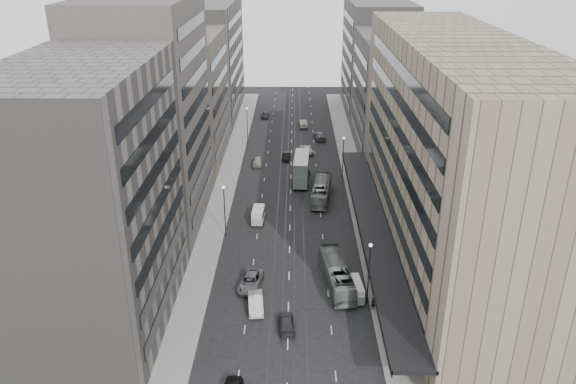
{
  "coord_description": "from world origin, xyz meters",
  "views": [
    {
      "loc": [
        0.62,
        -63.05,
        40.59
      ],
      "look_at": [
        -0.31,
        15.62,
        5.8
      ],
      "focal_mm": 35.0,
      "sensor_mm": 36.0,
      "label": 1
    }
  ],
  "objects_px": {
    "bus_far": "(321,191)",
    "panel_van": "(258,215)",
    "vw_microbus": "(354,289)",
    "sedan_2": "(250,281)",
    "double_decker": "(301,168)",
    "sedan_1": "(256,303)",
    "pedestrian": "(373,303)",
    "bus_near": "(336,274)"
  },
  "relations": [
    {
      "from": "vw_microbus",
      "to": "sedan_2",
      "type": "xyz_separation_m",
      "value": [
        -13.14,
        2.35,
        -0.49
      ]
    },
    {
      "from": "vw_microbus",
      "to": "panel_van",
      "type": "xyz_separation_m",
      "value": [
        -13.23,
        20.74,
        0.05
      ]
    },
    {
      "from": "double_decker",
      "to": "sedan_1",
      "type": "relative_size",
      "value": 1.9
    },
    {
      "from": "panel_van",
      "to": "sedan_2",
      "type": "bearing_deg",
      "value": -86.13
    },
    {
      "from": "bus_far",
      "to": "sedan_2",
      "type": "bearing_deg",
      "value": 76.71
    },
    {
      "from": "pedestrian",
      "to": "bus_near",
      "type": "bearing_deg",
      "value": -76.02
    },
    {
      "from": "panel_van",
      "to": "sedan_1",
      "type": "relative_size",
      "value": 0.8
    },
    {
      "from": "vw_microbus",
      "to": "sedan_1",
      "type": "bearing_deg",
      "value": -174.06
    },
    {
      "from": "panel_van",
      "to": "double_decker",
      "type": "bearing_deg",
      "value": 70.69
    },
    {
      "from": "vw_microbus",
      "to": "bus_far",
      "type": "bearing_deg",
      "value": 90.34
    },
    {
      "from": "bus_near",
      "to": "bus_far",
      "type": "xyz_separation_m",
      "value": [
        -0.83,
        26.85,
        -0.04
      ]
    },
    {
      "from": "bus_far",
      "to": "vw_microbus",
      "type": "xyz_separation_m",
      "value": [
        2.85,
        -29.72,
        -0.3
      ]
    },
    {
      "from": "bus_near",
      "to": "bus_far",
      "type": "relative_size",
      "value": 1.03
    },
    {
      "from": "bus_near",
      "to": "double_decker",
      "type": "height_order",
      "value": "double_decker"
    },
    {
      "from": "bus_near",
      "to": "pedestrian",
      "type": "relative_size",
      "value": 7.32
    },
    {
      "from": "sedan_1",
      "to": "pedestrian",
      "type": "bearing_deg",
      "value": -6.98
    },
    {
      "from": "double_decker",
      "to": "panel_van",
      "type": "xyz_separation_m",
      "value": [
        -7.01,
        -16.59,
        -1.41
      ]
    },
    {
      "from": "bus_near",
      "to": "pedestrian",
      "type": "xyz_separation_m",
      "value": [
        4.05,
        -5.41,
        -0.69
      ]
    },
    {
      "from": "bus_far",
      "to": "panel_van",
      "type": "xyz_separation_m",
      "value": [
        -10.37,
        -8.98,
        -0.26
      ]
    },
    {
      "from": "panel_van",
      "to": "pedestrian",
      "type": "distance_m",
      "value": 27.84
    },
    {
      "from": "bus_far",
      "to": "double_decker",
      "type": "height_order",
      "value": "double_decker"
    },
    {
      "from": "bus_near",
      "to": "double_decker",
      "type": "bearing_deg",
      "value": -90.39
    },
    {
      "from": "double_decker",
      "to": "bus_near",
      "type": "bearing_deg",
      "value": -79.56
    },
    {
      "from": "vw_microbus",
      "to": "sedan_2",
      "type": "relative_size",
      "value": 0.77
    },
    {
      "from": "sedan_1",
      "to": "sedan_2",
      "type": "relative_size",
      "value": 0.86
    },
    {
      "from": "pedestrian",
      "to": "bus_far",
      "type": "bearing_deg",
      "value": -104.23
    },
    {
      "from": "panel_van",
      "to": "sedan_2",
      "type": "relative_size",
      "value": 0.68
    },
    {
      "from": "bus_far",
      "to": "sedan_1",
      "type": "bearing_deg",
      "value": 81.14
    },
    {
      "from": "bus_far",
      "to": "sedan_2",
      "type": "distance_m",
      "value": 29.25
    },
    {
      "from": "bus_near",
      "to": "sedan_2",
      "type": "height_order",
      "value": "bus_near"
    },
    {
      "from": "bus_near",
      "to": "pedestrian",
      "type": "distance_m",
      "value": 6.8
    },
    {
      "from": "double_decker",
      "to": "pedestrian",
      "type": "xyz_separation_m",
      "value": [
        8.24,
        -39.88,
        -1.79
      ]
    },
    {
      "from": "sedan_1",
      "to": "bus_far",
      "type": "bearing_deg",
      "value": 67.51
    },
    {
      "from": "double_decker",
      "to": "vw_microbus",
      "type": "distance_m",
      "value": 37.87
    },
    {
      "from": "bus_near",
      "to": "vw_microbus",
      "type": "bearing_deg",
      "value": 117.88
    },
    {
      "from": "vw_microbus",
      "to": "sedan_2",
      "type": "distance_m",
      "value": 13.35
    },
    {
      "from": "double_decker",
      "to": "pedestrian",
      "type": "distance_m",
      "value": 40.76
    },
    {
      "from": "bus_near",
      "to": "double_decker",
      "type": "relative_size",
      "value": 1.25
    },
    {
      "from": "bus_near",
      "to": "sedan_2",
      "type": "relative_size",
      "value": 2.03
    },
    {
      "from": "sedan_1",
      "to": "pedestrian",
      "type": "distance_m",
      "value": 14.19
    },
    {
      "from": "sedan_1",
      "to": "pedestrian",
      "type": "height_order",
      "value": "pedestrian"
    },
    {
      "from": "vw_microbus",
      "to": "pedestrian",
      "type": "xyz_separation_m",
      "value": [
        2.03,
        -2.54,
        -0.34
      ]
    }
  ]
}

